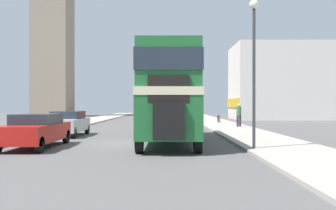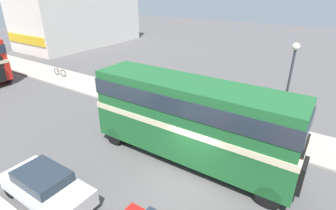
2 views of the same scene
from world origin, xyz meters
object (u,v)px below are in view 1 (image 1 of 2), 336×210
at_px(bicycle_on_pavement, 218,119).
at_px(street_lamp, 253,51).
at_px(double_decker_bus, 168,90).
at_px(car_parked_mid, 67,123).
at_px(car_parked_near, 35,130).
at_px(pedestrian_walking, 238,114).
at_px(bus_distant, 167,99).

bearing_deg(bicycle_on_pavement, street_lamp, -94.01).
relative_size(bicycle_on_pavement, street_lamp, 0.30).
relative_size(double_decker_bus, car_parked_mid, 2.51).
bearing_deg(car_parked_near, double_decker_bus, 23.70).
bearing_deg(bicycle_on_pavement, pedestrian_walking, -84.31).
xyz_separation_m(pedestrian_walking, bicycle_on_pavement, (-0.67, 6.73, -0.66)).
xyz_separation_m(car_parked_mid, street_lamp, (9.29, -7.16, 3.20)).
xyz_separation_m(bus_distant, car_parked_near, (-5.60, -27.14, -1.70)).
distance_m(car_parked_near, bicycle_on_pavement, 22.68).
bearing_deg(double_decker_bus, street_lamp, -47.27).
bearing_deg(double_decker_bus, car_parked_near, -156.30).
distance_m(bus_distant, bicycle_on_pavement, 8.83).
bearing_deg(street_lamp, bus_distant, 96.94).
height_order(pedestrian_walking, bicycle_on_pavement, pedestrian_walking).
bearing_deg(bus_distant, street_lamp, -83.06).
bearing_deg(car_parked_mid, bus_distant, 74.56).
distance_m(double_decker_bus, pedestrian_walking, 12.28).
bearing_deg(bus_distant, bicycle_on_pavement, -55.01).
height_order(bus_distant, pedestrian_walking, bus_distant).
distance_m(pedestrian_walking, street_lamp, 14.96).
xyz_separation_m(pedestrian_walking, street_lamp, (-2.16, -14.53, 2.82)).
bearing_deg(pedestrian_walking, car_parked_mid, -147.23).
height_order(double_decker_bus, bus_distant, double_decker_bus).
height_order(bus_distant, street_lamp, street_lamp).
xyz_separation_m(car_parked_mid, bicycle_on_pavement, (10.78, 14.10, -0.27)).
distance_m(double_decker_bus, bicycle_on_pavement, 18.38).
bearing_deg(double_decker_bus, pedestrian_walking, 62.99).
xyz_separation_m(car_parked_near, street_lamp, (9.05, -1.17, 3.20)).
height_order(bus_distant, car_parked_mid, bus_distant).
height_order(double_decker_bus, street_lamp, street_lamp).
height_order(double_decker_bus, bicycle_on_pavement, double_decker_bus).
height_order(car_parked_near, bicycle_on_pavement, car_parked_near).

